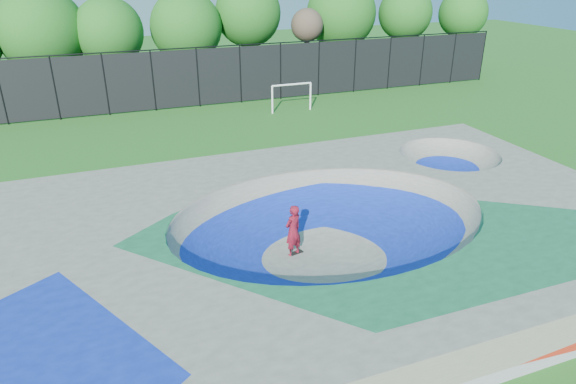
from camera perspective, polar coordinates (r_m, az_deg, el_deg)
name	(u,v)px	position (r m, az deg, el deg)	size (l,w,h in m)	color
ground	(329,252)	(18.04, 4.57, -6.69)	(120.00, 120.00, 0.00)	#1E5A19
skate_deck	(330,233)	(17.67, 4.65, -4.60)	(22.00, 14.00, 1.50)	gray
skater	(293,231)	(17.36, 0.56, -4.34)	(0.69, 0.45, 1.89)	red
skateboard	(293,254)	(17.82, 0.55, -6.94)	(0.78, 0.22, 0.05)	black
soccer_goal	(292,92)	(34.65, 0.41, 11.02)	(2.85, 0.12, 1.88)	white
fence	(198,76)	(36.25, -9.98, 12.55)	(48.09, 0.09, 4.04)	black
treeline	(158,26)	(40.57, -14.22, 17.48)	(53.79, 7.28, 8.11)	#443322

